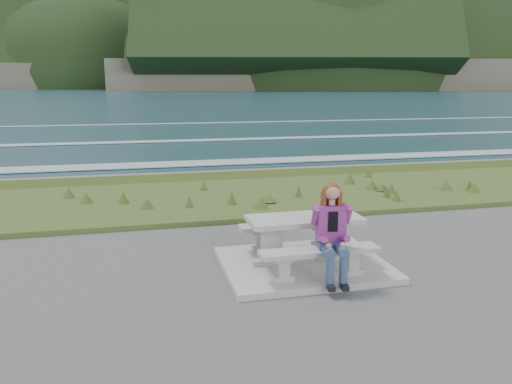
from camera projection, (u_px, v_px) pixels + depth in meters
concrete_slab at (303, 265)px, 8.06m from camera, size 2.60×2.10×0.10m
picnic_table at (304, 227)px, 7.92m from camera, size 1.80×0.75×0.75m
bench_landward at (319, 255)px, 7.31m from camera, size 1.80×0.35×0.45m
bench_seaward at (291, 229)px, 8.64m from camera, size 1.80×0.35×0.45m
grass_verge at (241, 199)px, 12.82m from camera, size 160.00×4.50×0.22m
shore_drop at (222, 178)px, 15.57m from camera, size 160.00×0.80×2.20m
ocean at (178, 156)px, 32.27m from camera, size 1600.00×1600.00×0.09m
headland_range at (364, 74)px, 427.56m from camera, size 729.83×363.95×203.89m
seated_woman at (333, 246)px, 7.18m from camera, size 0.48×0.75×1.42m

